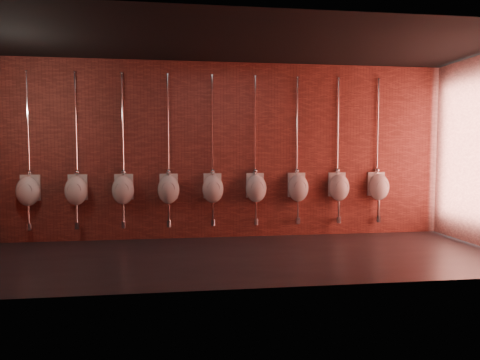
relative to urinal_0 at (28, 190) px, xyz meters
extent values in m
plane|color=black|center=(3.31, -1.36, -0.92)|extent=(8.50, 8.50, 0.00)
cube|color=black|center=(3.31, -1.36, 2.28)|extent=(8.50, 3.00, 0.04)
cube|color=brown|center=(3.31, 0.14, 0.68)|extent=(8.50, 0.04, 3.20)
cube|color=brown|center=(3.31, -2.86, 0.68)|extent=(8.50, 0.04, 3.20)
ellipsoid|color=white|center=(0.00, -0.01, -0.02)|extent=(0.39, 0.34, 0.51)
cube|color=white|center=(0.00, 0.12, 0.04)|extent=(0.33, 0.04, 0.46)
cylinder|color=gray|center=(0.00, -0.14, 0.01)|extent=(0.22, 0.02, 0.22)
cylinder|color=silver|center=(0.00, 0.10, 1.13)|extent=(0.03, 0.03, 1.79)
sphere|color=silver|center=(0.00, 0.09, 0.30)|extent=(0.09, 0.09, 0.09)
cylinder|color=silver|center=(0.00, 0.10, 2.03)|extent=(0.06, 0.06, 0.01)
cylinder|color=silver|center=(0.00, -0.01, -0.39)|extent=(0.04, 0.04, 0.36)
cylinder|color=silver|center=(0.00, -0.01, -0.62)|extent=(0.09, 0.09, 0.12)
cylinder|color=silver|center=(0.00, 0.07, -0.62)|extent=(0.04, 0.17, 0.04)
ellipsoid|color=white|center=(0.79, -0.01, -0.02)|extent=(0.39, 0.34, 0.51)
cube|color=white|center=(0.79, 0.12, 0.04)|extent=(0.33, 0.04, 0.46)
cylinder|color=gray|center=(0.79, -0.14, 0.01)|extent=(0.22, 0.02, 0.22)
cylinder|color=silver|center=(0.79, 0.10, 1.13)|extent=(0.03, 0.03, 1.79)
sphere|color=silver|center=(0.79, 0.09, 0.30)|extent=(0.09, 0.09, 0.09)
cylinder|color=silver|center=(0.79, 0.10, 2.03)|extent=(0.06, 0.06, 0.01)
cylinder|color=silver|center=(0.79, -0.01, -0.39)|extent=(0.04, 0.04, 0.36)
cylinder|color=silver|center=(0.79, -0.01, -0.62)|extent=(0.09, 0.09, 0.12)
cylinder|color=silver|center=(0.79, 0.07, -0.62)|extent=(0.04, 0.17, 0.04)
ellipsoid|color=white|center=(1.58, -0.01, -0.02)|extent=(0.39, 0.34, 0.51)
cube|color=white|center=(1.58, 0.12, 0.04)|extent=(0.33, 0.04, 0.46)
cylinder|color=gray|center=(1.58, -0.14, 0.01)|extent=(0.22, 0.02, 0.22)
cylinder|color=silver|center=(1.58, 0.10, 1.13)|extent=(0.03, 0.03, 1.79)
sphere|color=silver|center=(1.58, 0.09, 0.30)|extent=(0.09, 0.09, 0.09)
cylinder|color=silver|center=(1.58, 0.10, 2.03)|extent=(0.06, 0.06, 0.01)
cylinder|color=silver|center=(1.58, -0.01, -0.39)|extent=(0.04, 0.04, 0.36)
cylinder|color=silver|center=(1.58, -0.01, -0.62)|extent=(0.09, 0.09, 0.12)
cylinder|color=silver|center=(1.58, 0.07, -0.62)|extent=(0.04, 0.17, 0.04)
ellipsoid|color=white|center=(2.37, -0.01, -0.02)|extent=(0.39, 0.34, 0.51)
cube|color=white|center=(2.37, 0.12, 0.04)|extent=(0.33, 0.04, 0.46)
cylinder|color=gray|center=(2.37, -0.14, 0.01)|extent=(0.22, 0.02, 0.22)
cylinder|color=silver|center=(2.37, 0.10, 1.13)|extent=(0.03, 0.03, 1.79)
sphere|color=silver|center=(2.37, 0.09, 0.30)|extent=(0.09, 0.09, 0.09)
cylinder|color=silver|center=(2.37, 0.10, 2.03)|extent=(0.06, 0.06, 0.01)
cylinder|color=silver|center=(2.37, -0.01, -0.39)|extent=(0.04, 0.04, 0.36)
cylinder|color=silver|center=(2.37, -0.01, -0.62)|extent=(0.09, 0.09, 0.12)
cylinder|color=silver|center=(2.37, 0.07, -0.62)|extent=(0.04, 0.17, 0.04)
ellipsoid|color=white|center=(3.16, -0.01, -0.02)|extent=(0.39, 0.34, 0.51)
cube|color=white|center=(3.16, 0.12, 0.04)|extent=(0.33, 0.04, 0.46)
cylinder|color=gray|center=(3.16, -0.14, 0.01)|extent=(0.22, 0.02, 0.22)
cylinder|color=silver|center=(3.16, 0.10, 1.13)|extent=(0.03, 0.03, 1.79)
sphere|color=silver|center=(3.16, 0.09, 0.30)|extent=(0.09, 0.09, 0.09)
cylinder|color=silver|center=(3.16, 0.10, 2.03)|extent=(0.06, 0.06, 0.01)
cylinder|color=silver|center=(3.16, -0.01, -0.39)|extent=(0.04, 0.04, 0.36)
cylinder|color=silver|center=(3.16, -0.01, -0.62)|extent=(0.09, 0.09, 0.12)
cylinder|color=silver|center=(3.16, 0.07, -0.62)|extent=(0.04, 0.17, 0.04)
ellipsoid|color=white|center=(3.95, -0.01, -0.02)|extent=(0.39, 0.34, 0.51)
cube|color=white|center=(3.95, 0.12, 0.04)|extent=(0.33, 0.04, 0.46)
cylinder|color=gray|center=(3.95, -0.14, 0.01)|extent=(0.22, 0.02, 0.22)
cylinder|color=silver|center=(3.95, 0.10, 1.13)|extent=(0.03, 0.03, 1.79)
sphere|color=silver|center=(3.95, 0.09, 0.30)|extent=(0.09, 0.09, 0.09)
cylinder|color=silver|center=(3.95, 0.10, 2.03)|extent=(0.06, 0.06, 0.01)
cylinder|color=silver|center=(3.95, -0.01, -0.39)|extent=(0.04, 0.04, 0.36)
cylinder|color=silver|center=(3.95, -0.01, -0.62)|extent=(0.09, 0.09, 0.12)
cylinder|color=silver|center=(3.95, 0.07, -0.62)|extent=(0.04, 0.17, 0.04)
ellipsoid|color=white|center=(4.74, -0.01, -0.02)|extent=(0.39, 0.34, 0.51)
cube|color=white|center=(4.74, 0.12, 0.04)|extent=(0.33, 0.04, 0.46)
cylinder|color=gray|center=(4.74, -0.14, 0.01)|extent=(0.22, 0.02, 0.22)
cylinder|color=silver|center=(4.74, 0.10, 1.13)|extent=(0.03, 0.03, 1.79)
sphere|color=silver|center=(4.74, 0.09, 0.30)|extent=(0.09, 0.09, 0.09)
cylinder|color=silver|center=(4.74, 0.10, 2.03)|extent=(0.06, 0.06, 0.01)
cylinder|color=silver|center=(4.74, -0.01, -0.39)|extent=(0.04, 0.04, 0.36)
cylinder|color=silver|center=(4.74, -0.01, -0.62)|extent=(0.09, 0.09, 0.12)
cylinder|color=silver|center=(4.74, 0.07, -0.62)|extent=(0.04, 0.17, 0.04)
ellipsoid|color=white|center=(5.53, -0.01, -0.02)|extent=(0.39, 0.34, 0.51)
cube|color=white|center=(5.53, 0.12, 0.04)|extent=(0.33, 0.04, 0.46)
cylinder|color=gray|center=(5.53, -0.14, 0.01)|extent=(0.22, 0.02, 0.22)
cylinder|color=silver|center=(5.53, 0.10, 1.13)|extent=(0.03, 0.03, 1.79)
sphere|color=silver|center=(5.53, 0.09, 0.30)|extent=(0.09, 0.09, 0.09)
cylinder|color=silver|center=(5.53, 0.10, 2.03)|extent=(0.06, 0.06, 0.01)
cylinder|color=silver|center=(5.53, -0.01, -0.39)|extent=(0.04, 0.04, 0.36)
cylinder|color=silver|center=(5.53, -0.01, -0.62)|extent=(0.09, 0.09, 0.12)
cylinder|color=silver|center=(5.53, 0.07, -0.62)|extent=(0.04, 0.17, 0.04)
ellipsoid|color=white|center=(6.31, -0.01, -0.02)|extent=(0.39, 0.34, 0.51)
cube|color=white|center=(6.31, 0.12, 0.04)|extent=(0.33, 0.04, 0.46)
cylinder|color=gray|center=(6.31, -0.14, 0.01)|extent=(0.22, 0.02, 0.22)
cylinder|color=silver|center=(6.31, 0.10, 1.13)|extent=(0.03, 0.03, 1.79)
sphere|color=silver|center=(6.31, 0.09, 0.30)|extent=(0.09, 0.09, 0.09)
cylinder|color=silver|center=(6.31, 0.10, 2.03)|extent=(0.06, 0.06, 0.01)
cylinder|color=silver|center=(6.31, -0.01, -0.39)|extent=(0.04, 0.04, 0.36)
cylinder|color=silver|center=(6.31, -0.01, -0.62)|extent=(0.09, 0.09, 0.12)
cylinder|color=silver|center=(6.31, 0.07, -0.62)|extent=(0.04, 0.17, 0.04)
camera|label=1|loc=(2.62, -7.67, 0.68)|focal=32.00mm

